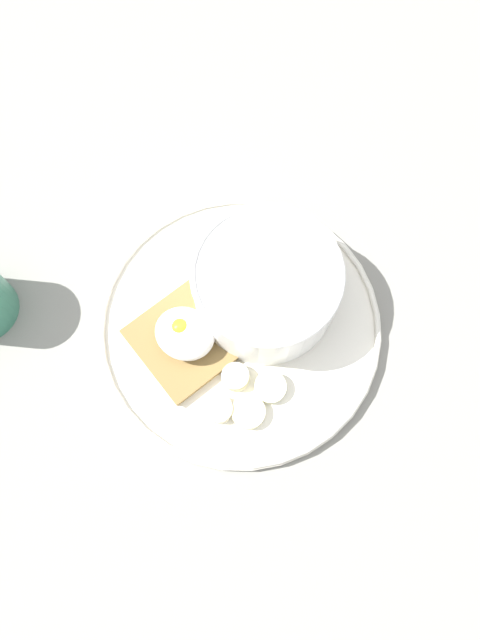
{
  "coord_description": "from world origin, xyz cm",
  "views": [
    {
      "loc": [
        -9.28,
        16.68,
        65.04
      ],
      "look_at": [
        0.0,
        0.0,
        5.0
      ],
      "focal_mm": 35.0,
      "sensor_mm": 36.0,
      "label": 1
    }
  ],
  "objects_px": {
    "banana_slice_front": "(219,409)",
    "banana_slice_left": "(248,412)",
    "banana_slice_right": "(236,377)",
    "oatmeal_bowl": "(266,286)",
    "banana_slice_back": "(270,387)",
    "poached_egg": "(184,333)",
    "toast_slice": "(187,339)"
  },
  "relations": [
    {
      "from": "banana_slice_front",
      "to": "banana_slice_left",
      "type": "bearing_deg",
      "value": -155.65
    },
    {
      "from": "banana_slice_front",
      "to": "banana_slice_right",
      "type": "distance_m",
      "value": 0.04
    },
    {
      "from": "banana_slice_left",
      "to": "oatmeal_bowl",
      "type": "bearing_deg",
      "value": -69.27
    },
    {
      "from": "banana_slice_front",
      "to": "banana_slice_back",
      "type": "xyz_separation_m",
      "value": [
        -0.03,
        -0.04,
        -0.0
      ]
    },
    {
      "from": "oatmeal_bowl",
      "to": "poached_egg",
      "type": "bearing_deg",
      "value": 59.41
    },
    {
      "from": "oatmeal_bowl",
      "to": "banana_slice_front",
      "type": "height_order",
      "value": "oatmeal_bowl"
    },
    {
      "from": "banana_slice_front",
      "to": "oatmeal_bowl",
      "type": "bearing_deg",
      "value": -82.27
    },
    {
      "from": "banana_slice_front",
      "to": "banana_slice_right",
      "type": "bearing_deg",
      "value": -87.48
    },
    {
      "from": "banana_slice_front",
      "to": "poached_egg",
      "type": "bearing_deg",
      "value": -35.51
    },
    {
      "from": "banana_slice_front",
      "to": "banana_slice_back",
      "type": "distance_m",
      "value": 0.06
    },
    {
      "from": "toast_slice",
      "to": "banana_slice_left",
      "type": "xyz_separation_m",
      "value": [
        -0.09,
        0.03,
        -0.0
      ]
    },
    {
      "from": "banana_slice_right",
      "to": "banana_slice_front",
      "type": "bearing_deg",
      "value": 92.52
    },
    {
      "from": "oatmeal_bowl",
      "to": "toast_slice",
      "type": "distance_m",
      "value": 0.1
    },
    {
      "from": "toast_slice",
      "to": "banana_slice_left",
      "type": "height_order",
      "value": "same"
    },
    {
      "from": "banana_slice_back",
      "to": "banana_slice_front",
      "type": "bearing_deg",
      "value": 52.8
    },
    {
      "from": "oatmeal_bowl",
      "to": "poached_egg",
      "type": "relative_size",
      "value": 2.44
    },
    {
      "from": "toast_slice",
      "to": "banana_slice_back",
      "type": "relative_size",
      "value": 3.73
    },
    {
      "from": "toast_slice",
      "to": "poached_egg",
      "type": "height_order",
      "value": "poached_egg"
    },
    {
      "from": "banana_slice_back",
      "to": "banana_slice_right",
      "type": "bearing_deg",
      "value": 12.94
    },
    {
      "from": "banana_slice_left",
      "to": "banana_slice_right",
      "type": "bearing_deg",
      "value": -41.08
    },
    {
      "from": "poached_egg",
      "to": "banana_slice_right",
      "type": "distance_m",
      "value": 0.07
    },
    {
      "from": "banana_slice_left",
      "to": "banana_slice_right",
      "type": "relative_size",
      "value": 1.48
    },
    {
      "from": "toast_slice",
      "to": "banana_slice_back",
      "type": "bearing_deg",
      "value": 178.91
    },
    {
      "from": "banana_slice_left",
      "to": "banana_slice_right",
      "type": "xyz_separation_m",
      "value": [
        0.03,
        -0.02,
        0.0
      ]
    },
    {
      "from": "oatmeal_bowl",
      "to": "toast_slice",
      "type": "bearing_deg",
      "value": 59.65
    },
    {
      "from": "toast_slice",
      "to": "banana_slice_front",
      "type": "bearing_deg",
      "value": 144.36
    },
    {
      "from": "banana_slice_back",
      "to": "banana_slice_right",
      "type": "height_order",
      "value": "banana_slice_right"
    },
    {
      "from": "toast_slice",
      "to": "banana_slice_front",
      "type": "height_order",
      "value": "banana_slice_front"
    },
    {
      "from": "banana_slice_left",
      "to": "banana_slice_front",
      "type": "bearing_deg",
      "value": 24.35
    },
    {
      "from": "toast_slice",
      "to": "banana_slice_front",
      "type": "distance_m",
      "value": 0.08
    },
    {
      "from": "oatmeal_bowl",
      "to": "banana_slice_front",
      "type": "bearing_deg",
      "value": 97.73
    },
    {
      "from": "banana_slice_right",
      "to": "oatmeal_bowl",
      "type": "bearing_deg",
      "value": -80.23
    }
  ]
}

